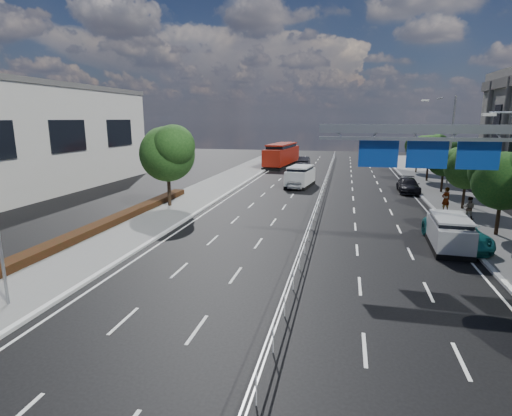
# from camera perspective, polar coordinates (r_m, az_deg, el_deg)

# --- Properties ---
(ground) EXTENTS (160.00, 160.00, 0.00)m
(ground) POSITION_cam_1_polar(r_m,az_deg,el_deg) (13.88, 3.02, -18.17)
(ground) COLOR black
(ground) RESTS_ON ground
(kerb_near) EXTENTS (0.25, 140.00, 0.15)m
(kerb_near) POSITION_cam_1_polar(r_m,az_deg,el_deg) (17.52, -28.23, -12.63)
(kerb_near) COLOR silver
(kerb_near) RESTS_ON ground
(median_fence) EXTENTS (0.05, 85.00, 1.02)m
(median_fence) POSITION_cam_1_polar(r_m,az_deg,el_deg) (34.95, 9.21, 1.62)
(median_fence) COLOR silver
(median_fence) RESTS_ON ground
(hedge_near) EXTENTS (1.00, 36.00, 0.44)m
(hedge_near) POSITION_cam_1_polar(r_m,az_deg,el_deg) (23.62, -28.44, -5.53)
(hedge_near) COLOR black
(hedge_near) RESTS_ON sidewalk_near
(overhead_gantry) EXTENTS (10.24, 0.38, 7.45)m
(overhead_gantry) POSITION_cam_1_polar(r_m,az_deg,el_deg) (22.40, 25.23, 7.61)
(overhead_gantry) COLOR gray
(overhead_gantry) RESTS_ON ground
(streetlight_far) EXTENTS (2.78, 2.40, 9.00)m
(streetlight_far) POSITION_cam_1_polar(r_m,az_deg,el_deg) (38.78, 25.66, 8.61)
(streetlight_far) COLOR gray
(streetlight_far) RESTS_ON ground
(near_tree_back) EXTENTS (4.84, 4.51, 6.69)m
(near_tree_back) POSITION_cam_1_polar(r_m,az_deg,el_deg) (32.90, -12.49, 8.00)
(near_tree_back) COLOR black
(near_tree_back) RESTS_ON ground
(far_tree_d) EXTENTS (3.85, 3.59, 5.34)m
(far_tree_d) POSITION_cam_1_polar(r_m,az_deg,el_deg) (28.06, 31.96, 3.73)
(far_tree_d) COLOR black
(far_tree_d) RESTS_ON ground
(far_tree_e) EXTENTS (3.63, 3.38, 5.13)m
(far_tree_e) POSITION_cam_1_polar(r_m,az_deg,el_deg) (35.19, 28.01, 5.38)
(far_tree_e) COLOR black
(far_tree_e) RESTS_ON ground
(far_tree_f) EXTENTS (3.52, 3.28, 5.02)m
(far_tree_f) POSITION_cam_1_polar(r_m,az_deg,el_deg) (42.44, 25.40, 6.54)
(far_tree_f) COLOR black
(far_tree_f) RESTS_ON ground
(far_tree_g) EXTENTS (3.96, 3.69, 5.45)m
(far_tree_g) POSITION_cam_1_polar(r_m,az_deg,el_deg) (49.74, 23.59, 7.74)
(far_tree_g) COLOR black
(far_tree_g) RESTS_ON ground
(far_tree_h) EXTENTS (3.41, 3.18, 4.91)m
(far_tree_h) POSITION_cam_1_polar(r_m,az_deg,el_deg) (57.14, 22.17, 8.03)
(far_tree_h) COLOR black
(far_tree_h) RESTS_ON ground
(white_minivan) EXTENTS (2.87, 5.34, 2.21)m
(white_minivan) POSITION_cam_1_polar(r_m,az_deg,el_deg) (42.78, 6.34, 4.47)
(white_minivan) COLOR black
(white_minivan) RESTS_ON ground
(red_bus) EXTENTS (4.04, 11.83, 3.47)m
(red_bus) POSITION_cam_1_polar(r_m,az_deg,el_deg) (61.06, 3.69, 7.64)
(red_bus) COLOR black
(red_bus) RESTS_ON ground
(near_car_silver) EXTENTS (1.75, 4.26, 1.45)m
(near_car_silver) POSITION_cam_1_polar(r_m,az_deg,el_deg) (42.01, 5.82, 3.83)
(near_car_silver) COLOR #B2B4B9
(near_car_silver) RESTS_ON ground
(near_car_dark) EXTENTS (1.56, 4.36, 1.43)m
(near_car_dark) POSITION_cam_1_polar(r_m,az_deg,el_deg) (62.47, 6.91, 6.68)
(near_car_dark) COLOR black
(near_car_dark) RESTS_ON ground
(silver_minivan) EXTENTS (2.10, 4.54, 1.85)m
(silver_minivan) POSITION_cam_1_polar(r_m,az_deg,el_deg) (24.69, 25.89, -3.20)
(silver_minivan) COLOR black
(silver_minivan) RESTS_ON ground
(parked_car_teal) EXTENTS (3.05, 5.72, 1.53)m
(parked_car_teal) POSITION_cam_1_polar(r_m,az_deg,el_deg) (25.42, 26.72, -3.19)
(parked_car_teal) COLOR #1A7979
(parked_car_teal) RESTS_ON ground
(parked_car_dark) EXTENTS (2.00, 4.77, 1.38)m
(parked_car_dark) POSITION_cam_1_polar(r_m,az_deg,el_deg) (42.17, 20.93, 3.05)
(parked_car_dark) COLOR black
(parked_car_dark) RESTS_ON ground
(pedestrian_a) EXTENTS (0.81, 0.69, 1.87)m
(pedestrian_a) POSITION_cam_1_polar(r_m,az_deg,el_deg) (33.85, 25.48, 1.14)
(pedestrian_a) COLOR gray
(pedestrian_a) RESTS_ON sidewalk_far
(pedestrian_b) EXTENTS (0.96, 0.87, 1.61)m
(pedestrian_b) POSITION_cam_1_polar(r_m,az_deg,el_deg) (31.94, 28.12, 0.01)
(pedestrian_b) COLOR gray
(pedestrian_b) RESTS_ON sidewalk_far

